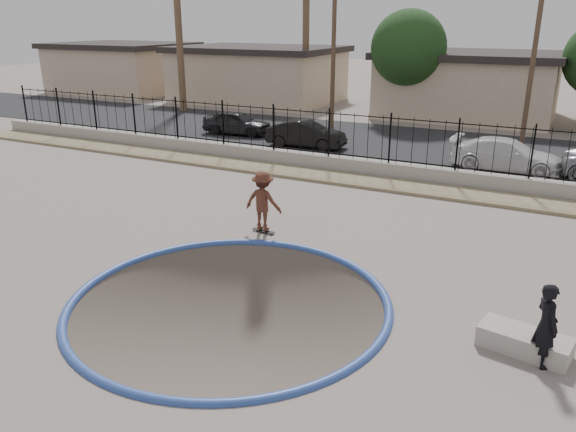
% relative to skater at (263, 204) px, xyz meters
% --- Properties ---
extents(ground, '(120.00, 120.00, 2.20)m').
position_rel_skater_xyz_m(ground, '(1.40, 9.00, -1.96)').
color(ground, '#6F655D').
rests_on(ground, ground).
extents(bowl_pit, '(6.84, 6.84, 1.80)m').
position_rel_skater_xyz_m(bowl_pit, '(1.40, -4.00, -0.86)').
color(bowl_pit, '#50443D').
rests_on(bowl_pit, ground).
extents(coping_ring, '(7.04, 7.04, 0.20)m').
position_rel_skater_xyz_m(coping_ring, '(1.40, -4.00, -0.86)').
color(coping_ring, '#2D4995').
rests_on(coping_ring, ground).
extents(rock_strip, '(42.00, 1.60, 0.11)m').
position_rel_skater_xyz_m(rock_strip, '(1.40, 6.20, -0.80)').
color(rock_strip, tan).
rests_on(rock_strip, ground).
extents(retaining_wall, '(42.00, 0.45, 0.60)m').
position_rel_skater_xyz_m(retaining_wall, '(1.40, 7.30, -0.56)').
color(retaining_wall, gray).
rests_on(retaining_wall, ground).
extents(fence, '(40.00, 0.04, 1.80)m').
position_rel_skater_xyz_m(fence, '(1.40, 7.30, 0.65)').
color(fence, black).
rests_on(fence, retaining_wall).
extents(street, '(90.00, 8.00, 0.04)m').
position_rel_skater_xyz_m(street, '(1.40, 14.00, -0.84)').
color(street, black).
rests_on(street, ground).
extents(house_west_far, '(10.60, 8.60, 3.90)m').
position_rel_skater_xyz_m(house_west_far, '(-26.60, 23.50, 1.12)').
color(house_west_far, tan).
rests_on(house_west_far, ground).
extents(house_west, '(11.60, 8.60, 3.90)m').
position_rel_skater_xyz_m(house_west, '(-13.60, 23.50, 1.12)').
color(house_west, tan).
rests_on(house_west, ground).
extents(house_center, '(10.60, 8.60, 3.90)m').
position_rel_skater_xyz_m(house_center, '(1.40, 23.50, 1.12)').
color(house_center, tan).
rests_on(house_center, ground).
extents(palm_mid, '(2.30, 2.30, 9.30)m').
position_rel_skater_xyz_m(palm_mid, '(-8.60, 21.00, 5.83)').
color(palm_mid, brown).
rests_on(palm_mid, ground).
extents(utility_pole_left, '(1.70, 0.24, 9.00)m').
position_rel_skater_xyz_m(utility_pole_left, '(-4.60, 16.00, 3.85)').
color(utility_pole_left, '#473323').
rests_on(utility_pole_left, ground).
extents(utility_pole_mid, '(1.70, 0.24, 9.50)m').
position_rel_skater_xyz_m(utility_pole_mid, '(5.40, 16.00, 4.10)').
color(utility_pole_mid, '#473323').
rests_on(utility_pole_mid, ground).
extents(street_tree_left, '(4.32, 4.32, 6.36)m').
position_rel_skater_xyz_m(street_tree_left, '(-1.60, 20.00, 3.33)').
color(street_tree_left, '#473323').
rests_on(street_tree_left, ground).
extents(skater, '(1.12, 0.65, 1.71)m').
position_rel_skater_xyz_m(skater, '(0.00, 0.00, 0.00)').
color(skater, brown).
rests_on(skater, ground).
extents(skateboard, '(0.73, 0.27, 0.06)m').
position_rel_skater_xyz_m(skateboard, '(-0.00, 0.00, -0.80)').
color(skateboard, black).
rests_on(skateboard, ground).
extents(videographer, '(0.62, 0.68, 1.57)m').
position_rel_skater_xyz_m(videographer, '(7.58, -3.44, -0.07)').
color(videographer, black).
rests_on(videographer, ground).
extents(concrete_ledge, '(1.70, 0.98, 0.40)m').
position_rel_skater_xyz_m(concrete_ledge, '(7.28, -3.14, -0.66)').
color(concrete_ledge, '#A29B90').
rests_on(concrete_ledge, ground).
extents(car_a, '(3.72, 1.77, 1.23)m').
position_rel_skater_xyz_m(car_a, '(-8.21, 11.81, -0.21)').
color(car_a, black).
rests_on(car_a, street).
extents(car_b, '(3.81, 1.55, 1.23)m').
position_rel_skater_xyz_m(car_b, '(-3.65, 10.61, -0.21)').
color(car_b, black).
rests_on(car_b, street).
extents(car_c, '(4.42, 1.94, 1.26)m').
position_rel_skater_xyz_m(car_c, '(5.32, 10.40, -0.19)').
color(car_c, silver).
rests_on(car_c, street).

